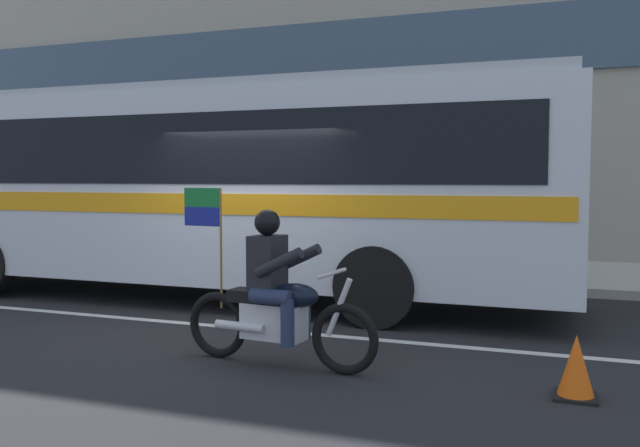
# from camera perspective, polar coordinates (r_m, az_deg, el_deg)

# --- Properties ---
(ground_plane) EXTENTS (60.00, 60.00, 0.00)m
(ground_plane) POSITION_cam_1_polar(r_m,az_deg,el_deg) (9.20, -5.96, -7.94)
(ground_plane) COLOR black
(sidewalk_curb) EXTENTS (28.00, 3.80, 0.15)m
(sidewalk_curb) POSITION_cam_1_polar(r_m,az_deg,el_deg) (13.88, 3.44, -3.62)
(sidewalk_curb) COLOR #B7B2A8
(sidewalk_curb) RESTS_ON ground_plane
(lane_center_stripe) EXTENTS (26.60, 0.14, 0.01)m
(lane_center_stripe) POSITION_cam_1_polar(r_m,az_deg,el_deg) (8.68, -7.74, -8.64)
(lane_center_stripe) COLOR silver
(lane_center_stripe) RESTS_ON ground_plane
(transit_bus) EXTENTS (10.95, 2.64, 3.22)m
(transit_bus) POSITION_cam_1_polar(r_m,az_deg,el_deg) (10.66, -9.31, 3.84)
(transit_bus) COLOR silver
(transit_bus) RESTS_ON ground_plane
(motorcycle_with_rider) EXTENTS (2.19, 0.65, 1.78)m
(motorcycle_with_rider) POSITION_cam_1_polar(r_m,az_deg,el_deg) (6.78, -3.76, -6.42)
(motorcycle_with_rider) COLOR black
(motorcycle_with_rider) RESTS_ON ground_plane
(fire_hydrant) EXTENTS (0.22, 0.30, 0.75)m
(fire_hydrant) POSITION_cam_1_polar(r_m,az_deg,el_deg) (12.06, 12.20, -2.70)
(fire_hydrant) COLOR #4C8C3F
(fire_hydrant) RESTS_ON sidewalk_curb
(traffic_cone) EXTENTS (0.36, 0.36, 0.55)m
(traffic_cone) POSITION_cam_1_polar(r_m,az_deg,el_deg) (6.26, 20.82, -11.38)
(traffic_cone) COLOR #EA590F
(traffic_cone) RESTS_ON ground_plane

